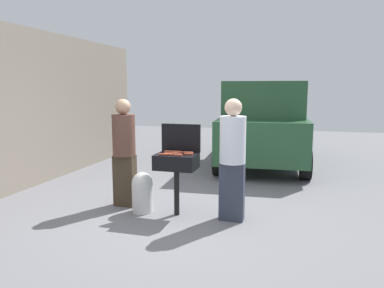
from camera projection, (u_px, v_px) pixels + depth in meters
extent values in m
plane|color=slate|center=(176.00, 216.00, 5.43)|extent=(24.00, 24.00, 0.00)
cube|color=gray|center=(30.00, 108.00, 7.03)|extent=(0.24, 8.00, 2.99)
cylinder|color=black|center=(177.00, 192.00, 5.43)|extent=(0.08, 0.08, 0.70)
cube|color=black|center=(176.00, 161.00, 5.36)|extent=(0.60, 0.44, 0.22)
cube|color=black|center=(181.00, 138.00, 5.52)|extent=(0.60, 0.05, 0.42)
cylinder|color=#B74C33|center=(178.00, 155.00, 5.19)|extent=(0.13, 0.03, 0.03)
cylinder|color=#B74C33|center=(189.00, 153.00, 5.36)|extent=(0.13, 0.04, 0.03)
cylinder|color=#AD4228|center=(168.00, 153.00, 5.36)|extent=(0.13, 0.04, 0.03)
cylinder|color=#C6593D|center=(177.00, 152.00, 5.47)|extent=(0.13, 0.04, 0.03)
cylinder|color=#AD4228|center=(170.00, 154.00, 5.28)|extent=(0.13, 0.03, 0.03)
cylinder|color=#AD4228|center=(163.00, 154.00, 5.24)|extent=(0.13, 0.04, 0.03)
cylinder|color=#C6593D|center=(178.00, 154.00, 5.31)|extent=(0.13, 0.04, 0.03)
cylinder|color=#AD4228|center=(180.00, 152.00, 5.42)|extent=(0.13, 0.03, 0.03)
cylinder|color=#B74C33|center=(174.00, 153.00, 5.37)|extent=(0.13, 0.03, 0.03)
cylinder|color=#C6593D|center=(189.00, 152.00, 5.41)|extent=(0.13, 0.04, 0.03)
cylinder|color=#B74C33|center=(169.00, 151.00, 5.50)|extent=(0.13, 0.03, 0.03)
cylinder|color=#AD4228|center=(188.00, 154.00, 5.27)|extent=(0.13, 0.03, 0.03)
cylinder|color=#B74C33|center=(168.00, 154.00, 5.25)|extent=(0.13, 0.03, 0.03)
cylinder|color=silver|center=(142.00, 197.00, 5.58)|extent=(0.32, 0.32, 0.46)
sphere|color=silver|center=(142.00, 182.00, 5.55)|extent=(0.31, 0.31, 0.31)
cube|color=#3F3323|center=(125.00, 181.00, 5.85)|extent=(0.34, 0.19, 0.82)
cylinder|color=brown|center=(124.00, 135.00, 5.74)|extent=(0.36, 0.36, 0.65)
sphere|color=tan|center=(123.00, 107.00, 5.68)|extent=(0.24, 0.24, 0.24)
cube|color=#333847|center=(232.00, 192.00, 5.21)|extent=(0.35, 0.19, 0.83)
cylinder|color=silver|center=(233.00, 140.00, 5.10)|extent=(0.36, 0.36, 0.66)
sphere|color=beige|center=(233.00, 107.00, 5.03)|extent=(0.24, 0.24, 0.24)
cube|color=#234C2D|center=(264.00, 133.00, 9.17)|extent=(2.16, 4.51, 0.90)
cube|color=#234C2D|center=(264.00, 99.00, 8.85)|extent=(1.92, 2.70, 0.80)
cylinder|color=black|center=(306.00, 164.00, 7.56)|extent=(0.26, 0.65, 0.64)
cylinder|color=black|center=(219.00, 161.00, 7.94)|extent=(0.26, 0.65, 0.64)
cylinder|color=black|center=(296.00, 143.00, 10.53)|extent=(0.26, 0.65, 0.64)
cylinder|color=black|center=(234.00, 141.00, 10.91)|extent=(0.26, 0.65, 0.64)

